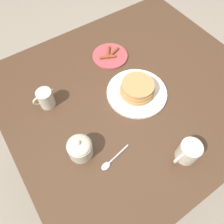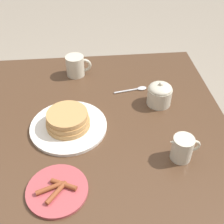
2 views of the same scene
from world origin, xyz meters
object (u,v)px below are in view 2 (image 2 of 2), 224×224
(side_plate_bacon, at_px, (57,190))
(sugar_bowl, at_px, (160,94))
(coffee_mug, at_px, (76,66))
(creamer_pitcher, at_px, (182,148))
(pancake_plate, at_px, (67,122))
(spoon, at_px, (136,89))

(side_plate_bacon, xyz_separation_m, sugar_bowl, (0.37, 0.36, 0.04))
(side_plate_bacon, relative_size, coffee_mug, 1.60)
(side_plate_bacon, xyz_separation_m, creamer_pitcher, (0.38, 0.09, 0.04))
(side_plate_bacon, bearing_deg, pancake_plate, 85.09)
(coffee_mug, height_order, creamer_pitcher, creamer_pitcher)
(spoon, bearing_deg, side_plate_bacon, -123.26)
(side_plate_bacon, distance_m, creamer_pitcher, 0.39)
(coffee_mug, bearing_deg, creamer_pitcher, -57.15)
(pancake_plate, distance_m, spoon, 0.34)
(side_plate_bacon, xyz_separation_m, coffee_mug, (0.05, 0.59, 0.04))
(sugar_bowl, bearing_deg, coffee_mug, 143.77)
(creamer_pitcher, distance_m, spoon, 0.38)
(side_plate_bacon, distance_m, spoon, 0.54)
(coffee_mug, relative_size, spoon, 0.79)
(creamer_pitcher, bearing_deg, sugar_bowl, 91.94)
(coffee_mug, xyz_separation_m, creamer_pitcher, (0.33, -0.51, -0.00))
(coffee_mug, xyz_separation_m, spoon, (0.24, -0.14, -0.04))
(side_plate_bacon, height_order, coffee_mug, coffee_mug)
(coffee_mug, height_order, sugar_bowl, sugar_bowl)
(creamer_pitcher, bearing_deg, spoon, 102.69)
(pancake_plate, relative_size, side_plate_bacon, 1.53)
(pancake_plate, distance_m, side_plate_bacon, 0.26)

